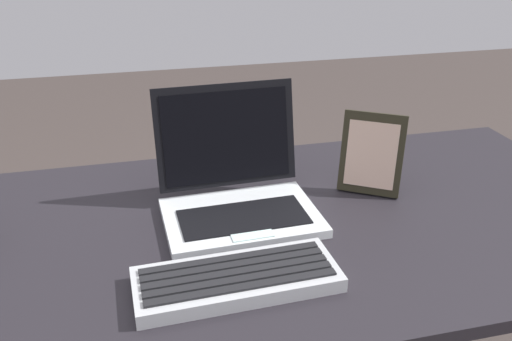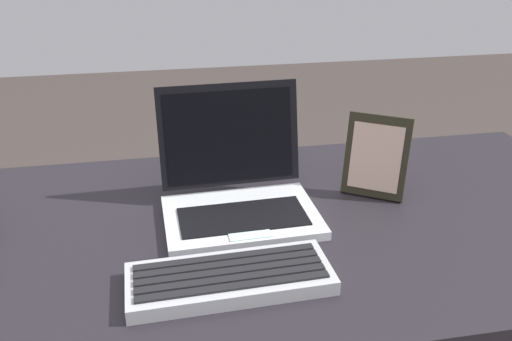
# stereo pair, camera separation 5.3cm
# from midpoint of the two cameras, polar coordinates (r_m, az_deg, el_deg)

# --- Properties ---
(desk) EXTENTS (1.70, 0.75, 0.72)m
(desk) POSITION_cam_midpoint_polar(r_m,az_deg,el_deg) (1.16, -4.25, -10.93)
(desk) COLOR black
(desk) RESTS_ON ground
(laptop_front) EXTENTS (0.32, 0.27, 0.25)m
(laptop_front) POSITION_cam_midpoint_polar(r_m,az_deg,el_deg) (1.12, -3.41, -2.11)
(laptop_front) COLOR silver
(laptop_front) RESTS_ON desk
(external_keyboard) EXTENTS (0.35, 0.14, 0.03)m
(external_keyboard) POSITION_cam_midpoint_polar(r_m,az_deg,el_deg) (0.93, -3.67, -11.26)
(external_keyboard) COLOR #BBBDC0
(external_keyboard) RESTS_ON desk
(photo_frame) EXTENTS (0.14, 0.11, 0.18)m
(photo_frame) POSITION_cam_midpoint_polar(r_m,az_deg,el_deg) (1.21, 10.79, 1.66)
(photo_frame) COLOR black
(photo_frame) RESTS_ON desk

